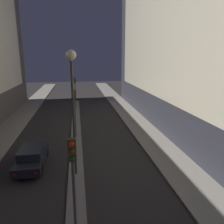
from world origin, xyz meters
TOP-DOWN VIEW (x-y plane):
  - building_right at (11.64, 18.42)m, footprint 6.01×36.85m
  - median_strip at (0.00, 17.69)m, footprint 1.03×33.38m
  - traffic_light_near at (0.00, 3.93)m, footprint 0.32×0.42m
  - traffic_light_mid at (0.00, 16.43)m, footprint 0.32×0.42m
  - traffic_light_far at (0.00, 29.23)m, footprint 0.32×0.42m
  - street_lamp at (0.00, 9.47)m, footprint 0.63×0.63m
  - car_left_lane at (-3.10, 11.16)m, footprint 1.78×4.71m

SIDE VIEW (x-z plane):
  - median_strip at x=0.00m, z-range 0.00..0.11m
  - car_left_lane at x=-3.10m, z-range 0.01..1.50m
  - traffic_light_near at x=0.00m, z-range 1.18..5.77m
  - traffic_light_mid at x=0.00m, z-range 1.18..5.77m
  - traffic_light_far at x=0.00m, z-range 1.18..5.77m
  - street_lamp at x=0.00m, z-range 2.07..10.06m
  - building_right at x=11.64m, z-range 0.01..20.76m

